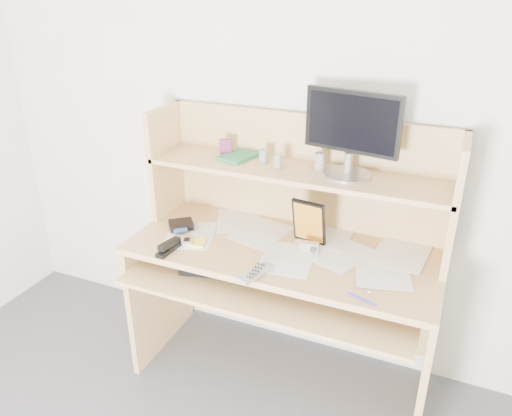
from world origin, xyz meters
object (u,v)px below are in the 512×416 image
at_px(monitor, 351,131).
at_px(game_case, 309,222).
at_px(tv_remote, 256,273).
at_px(desk, 288,251).
at_px(keyboard, 236,267).

bearing_deg(monitor, game_case, -135.44).
height_order(tv_remote, game_case, game_case).
distance_m(desk, tv_remote, 0.35).
bearing_deg(game_case, keyboard, -138.25).
bearing_deg(keyboard, desk, 30.28).
relative_size(game_case, monitor, 0.51).
relative_size(tv_remote, game_case, 0.81).
bearing_deg(game_case, tv_remote, -100.34).
bearing_deg(tv_remote, monitor, 77.39).
xyz_separation_m(tv_remote, game_case, (0.11, 0.34, 0.10)).
relative_size(tv_remote, monitor, 0.42).
bearing_deg(desk, game_case, 0.98).
distance_m(desk, monitor, 0.63).
distance_m(keyboard, game_case, 0.39).
xyz_separation_m(tv_remote, monitor, (0.25, 0.44, 0.51)).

